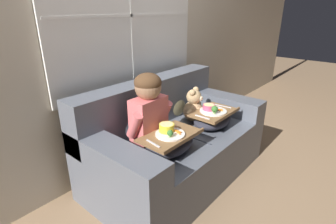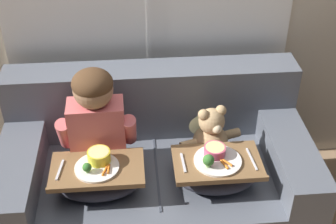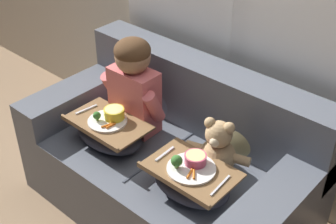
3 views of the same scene
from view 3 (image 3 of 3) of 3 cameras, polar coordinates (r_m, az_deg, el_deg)
ground_plane at (r=2.96m, az=-0.17°, el=-11.69°), size 14.00×14.00×0.00m
couch at (r=2.77m, az=0.63°, el=-6.34°), size 1.66×0.90×0.88m
throw_pillow_behind_child at (r=2.91m, az=-1.10°, el=2.50°), size 0.32×0.16×0.33m
throw_pillow_behind_teddy at (r=2.60m, az=8.87°, el=-2.21°), size 0.31×0.15×0.32m
child_figure at (r=2.69m, az=-4.21°, el=3.79°), size 0.41×0.21×0.59m
teddy_bear at (r=2.46m, az=6.04°, el=-4.71°), size 0.35×0.26×0.33m
lap_tray_child at (r=2.70m, az=-7.26°, el=-2.34°), size 0.47×0.29×0.22m
lap_tray_teddy at (r=2.37m, az=2.79°, el=-8.21°), size 0.45×0.31×0.23m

